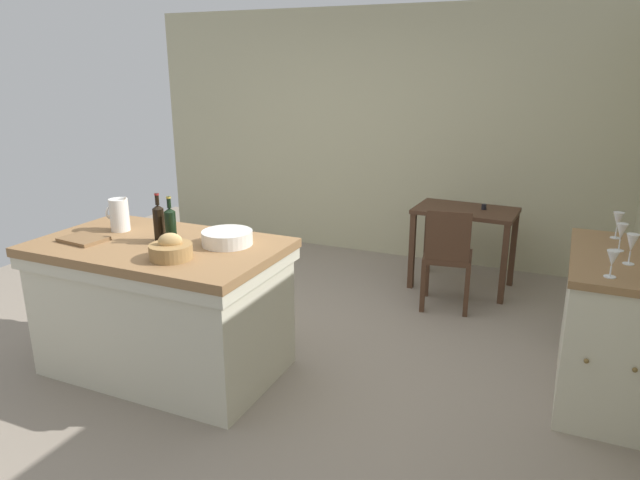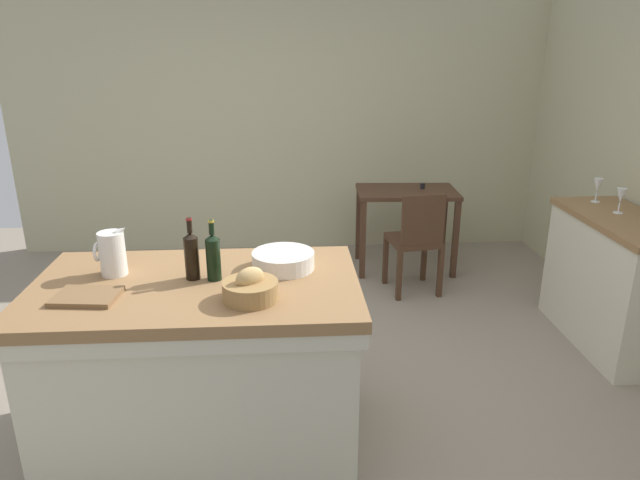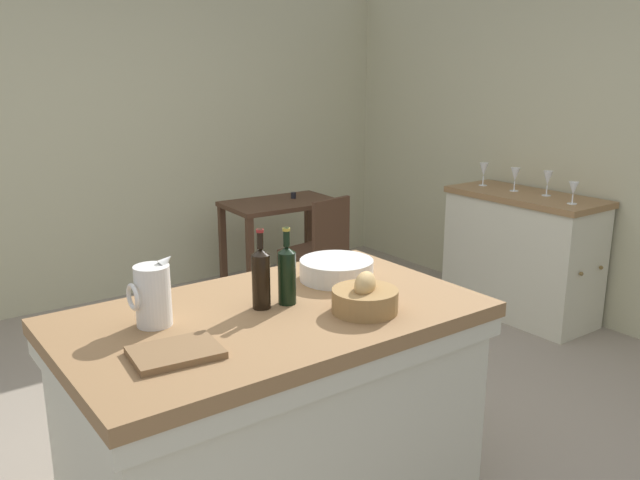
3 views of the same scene
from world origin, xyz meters
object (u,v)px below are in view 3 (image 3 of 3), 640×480
Objects in this scene: side_cabinet at (521,254)px; writing_desk at (281,216)px; island_table at (274,408)px; wine_glass_left at (548,179)px; wine_glass_far_left at (573,189)px; wine_glass_middle at (515,175)px; cutting_board at (176,352)px; wine_bottle_dark at (287,273)px; wash_bowl at (336,270)px; pitcher at (153,295)px; wooden_chair at (320,250)px; bread_basket at (365,298)px; wine_glass_right at (484,170)px; wine_bottle_amber at (261,277)px.

side_cabinet is 1.24× the size of writing_desk.
wine_glass_left is (2.77, 0.74, 0.56)m from island_table.
side_cabinet is 1.90m from writing_desk.
writing_desk is at bearing 119.88° from wine_glass_far_left.
wine_glass_left reaches higher than wine_glass_far_left.
wine_glass_left is 0.25m from wine_glass_middle.
writing_desk is 2.24m from wine_glass_far_left.
wine_bottle_dark reaches higher than cutting_board.
side_cabinet is 7.67× the size of wine_glass_far_left.
pitcher is at bearing -178.32° from wash_bowl.
wooden_chair is at bearing 56.05° from wash_bowl.
writing_desk is 3.03m from pitcher.
bread_basket is 2.87m from wine_glass_right.
bread_basket is at bearing -52.74° from wine_bottle_dark.
wine_glass_left is (2.49, 0.96, 0.08)m from bread_basket.
side_cabinet is at bearing 17.72° from island_table.
wash_bowl is 2.41m from wine_glass_left.
writing_desk is 0.60m from wooden_chair.
island_table is at bearing -162.28° from side_cabinet.
wine_glass_far_left is 0.86× the size of wine_glass_right.
wine_glass_far_left is 0.84× the size of wine_glass_left.
wine_glass_middle is (2.73, 0.99, 0.55)m from island_table.
wooden_chair is at bearing 50.63° from wine_bottle_dark.
wine_bottle_amber is (-0.45, -0.11, 0.08)m from wash_bowl.
writing_desk is at bearing 56.51° from island_table.
wine_glass_middle reaches higher than wooden_chair.
side_cabinet is 0.60m from wine_glass_left.
wine_glass_middle is (2.30, 0.83, 0.09)m from wash_bowl.
wine_glass_far_left is (3.10, 0.33, -0.00)m from pitcher.
side_cabinet is at bearing -52.41° from writing_desk.
side_cabinet reaches higher than island_table.
wine_bottle_dark is at bearing -122.27° from writing_desk.
wine_glass_right reaches higher than writing_desk.
cutting_board is 0.92× the size of wine_bottle_dark.
wine_bottle_dark is at bearing -154.69° from wine_glass_right.
wash_bowl is 2.45m from wine_glass_middle.
island_table is 2.85m from writing_desk.
wine_glass_left is at bearing -53.61° from writing_desk.
wine_glass_far_left is at bearing -60.12° from writing_desk.
wash_bowl is at bearing -160.11° from wine_glass_middle.
island_table is at bearing 18.82° from cutting_board.
island_table is at bearing -160.13° from wine_glass_middle.
wooden_chair is 3.33× the size of pitcher.
writing_desk is at bearing 130.10° from wine_glass_middle.
wine_glass_left is at bearing 14.88° from island_table.
wine_glass_left is (0.11, 0.28, 0.02)m from wine_glass_far_left.
writing_desk is 5.34× the size of wine_glass_middle.
wine_bottle_dark is 1.74× the size of wine_glass_left.
wine_bottle_dark is at bearing -160.04° from wash_bowl.
wine_glass_left is (1.23, -1.06, 0.56)m from wooden_chair.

